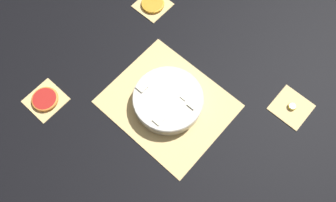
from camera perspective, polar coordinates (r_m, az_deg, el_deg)
ground_plane at (r=1.17m, az=-0.00°, el=-0.51°), size 6.00×6.00×0.00m
bamboo_mat_center at (r=1.17m, az=-0.00°, el=-0.46°), size 0.42×0.35×0.01m
coaster_mat_near_left at (r=1.24m, az=20.69°, el=-1.01°), size 0.13×0.13×0.01m
coaster_mat_near_right at (r=1.39m, az=-2.67°, el=16.37°), size 0.13×0.13×0.01m
coaster_mat_far_right at (r=1.25m, az=-20.52°, el=0.15°), size 0.13×0.13×0.01m
fruit_salad_bowl at (r=1.14m, az=0.01°, el=0.18°), size 0.25×0.25×0.06m
orange_slice_whole at (r=1.39m, az=-2.68°, el=16.57°), size 0.09×0.09×0.01m
banana_coin_single at (r=1.24m, az=20.80°, el=-0.88°), size 0.03×0.03×0.01m
grapefruit_slice at (r=1.24m, az=-20.66°, el=0.31°), size 0.10×0.10×0.01m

